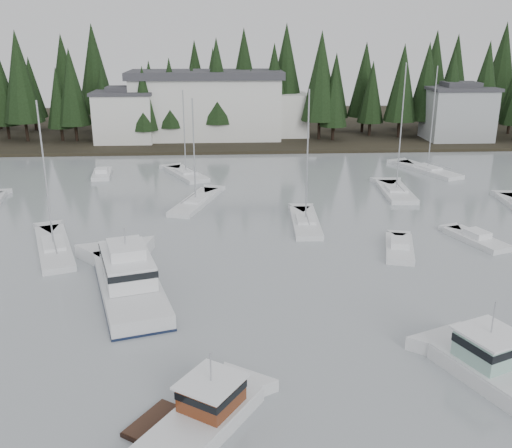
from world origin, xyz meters
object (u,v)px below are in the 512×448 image
at_px(sailboat_1, 186,175).
at_px(sailboat_4, 54,249).
at_px(house_west, 125,116).
at_px(sailboat_8, 396,193).
at_px(cabin_cruiser_center, 129,282).
at_px(runabout_3, 102,175).
at_px(harbor_inn, 219,105).
at_px(lobster_boat_teal, 507,379).
at_px(sailboat_0, 196,204).
at_px(lobster_boat_brown, 194,425).
at_px(sailboat_10, 305,224).
at_px(sailboat_3, 427,171).
at_px(runabout_4, 476,240).
at_px(house_east_a, 458,112).
at_px(runabout_1, 399,250).

distance_m(sailboat_1, sailboat_4, 27.19).
relative_size(house_west, sailboat_8, 0.64).
xyz_separation_m(cabin_cruiser_center, runabout_3, (-8.69, 34.60, -0.68)).
relative_size(harbor_inn, cabin_cruiser_center, 2.25).
distance_m(lobster_boat_teal, sailboat_0, 38.14).
distance_m(sailboat_0, sailboat_8, 22.52).
height_order(lobster_boat_brown, sailboat_1, sailboat_1).
bearing_deg(sailboat_10, sailboat_4, 106.46).
bearing_deg(runabout_3, harbor_inn, -37.44).
bearing_deg(sailboat_8, sailboat_0, 100.61).
height_order(lobster_boat_brown, sailboat_3, sailboat_3).
height_order(sailboat_1, sailboat_3, sailboat_3).
height_order(sailboat_8, runabout_3, sailboat_8).
bearing_deg(sailboat_3, runabout_4, 147.33).
height_order(sailboat_4, sailboat_10, sailboat_10).
height_order(cabin_cruiser_center, runabout_3, cabin_cruiser_center).
bearing_deg(sailboat_4, sailboat_1, -40.04).
bearing_deg(house_west, runabout_4, -51.79).
bearing_deg(lobster_boat_brown, runabout_3, 49.51).
distance_m(sailboat_4, runabout_3, 25.95).
bearing_deg(sailboat_4, sailboat_0, -60.88).
xyz_separation_m(harbor_inn, runabout_4, (22.43, -50.93, -5.64)).
relative_size(sailboat_4, sailboat_8, 0.87).
xyz_separation_m(lobster_boat_brown, sailboat_10, (9.14, 29.07, -0.39)).
bearing_deg(runabout_4, cabin_cruiser_center, 87.38).
xyz_separation_m(sailboat_10, runabout_4, (14.18, -5.39, 0.05)).
xyz_separation_m(lobster_boat_teal, sailboat_0, (-17.16, 34.06, -0.53)).
xyz_separation_m(cabin_cruiser_center, lobster_boat_teal, (20.86, -12.55, -0.22)).
height_order(harbor_inn, sailboat_3, sailboat_3).
distance_m(lobster_boat_brown, sailboat_0, 36.65).
distance_m(house_west, sailboat_1, 24.98).
relative_size(house_east_a, sailboat_1, 0.94).
bearing_deg(cabin_cruiser_center, lobster_boat_brown, -177.40).
relative_size(sailboat_0, runabout_1, 1.69).
bearing_deg(cabin_cruiser_center, sailboat_1, -19.54).
distance_m(sailboat_3, sailboat_4, 48.41).
bearing_deg(house_east_a, runabout_4, -109.54).
bearing_deg(sailboat_1, house_east_a, -89.68).
bearing_deg(sailboat_4, sailboat_10, -96.07).
relative_size(sailboat_4, runabout_3, 2.24).
xyz_separation_m(house_west, sailboat_8, (35.01, -31.88, -4.57)).
bearing_deg(sailboat_3, runabout_1, 134.24).
bearing_deg(house_east_a, lobster_boat_brown, -119.55).
distance_m(house_west, house_east_a, 54.01).
xyz_separation_m(lobster_boat_brown, runabout_1, (15.99, 21.88, -0.33)).
relative_size(lobster_boat_brown, cabin_cruiser_center, 0.64).
relative_size(house_east_a, lobster_boat_brown, 1.26).
relative_size(sailboat_8, runabout_4, 2.26).
bearing_deg(house_east_a, cabin_cruiser_center, -129.23).
height_order(lobster_boat_teal, sailboat_10, sailboat_10).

